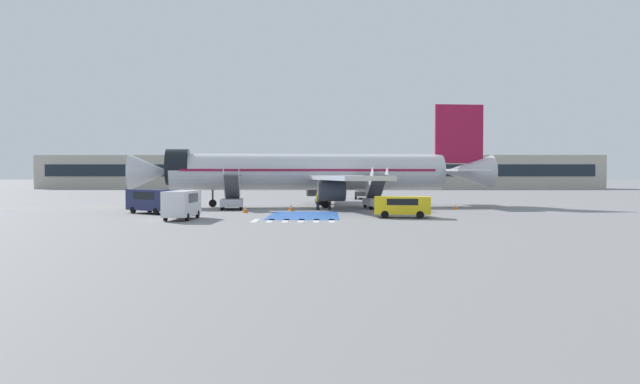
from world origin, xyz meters
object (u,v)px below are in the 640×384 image
at_px(traffic_cone_0, 245,209).
at_px(terminal_building, 319,172).
at_px(ground_crew_1, 318,200).
at_px(ground_crew_0, 330,200).
at_px(traffic_cone_2, 456,207).
at_px(traffic_cone_1, 291,208).
at_px(boarding_stairs_forward, 232,199).
at_px(boarding_stairs_aft, 377,199).
at_px(service_van_2, 402,205).
at_px(fuel_tanker, 364,186).
at_px(airliner, 314,172).
at_px(service_van_0, 153,199).
at_px(service_van_1, 182,202).

distance_m(traffic_cone_0, terminal_building, 93.96).
xyz_separation_m(ground_crew_1, traffic_cone_0, (-6.77, -4.26, -0.70)).
relative_size(ground_crew_1, terminal_building, 0.01).
relative_size(ground_crew_0, traffic_cone_2, 3.19).
bearing_deg(terminal_building, traffic_cone_2, -80.28).
relative_size(traffic_cone_1, terminal_building, 0.00).
distance_m(boarding_stairs_forward, boarding_stairs_aft, 15.07).
bearing_deg(terminal_building, service_van_2, -85.35).
distance_m(ground_crew_0, terminal_building, 89.01).
bearing_deg(traffic_cone_1, fuel_tanker, 73.33).
distance_m(ground_crew_0, traffic_cone_0, 9.30).
bearing_deg(airliner, fuel_tanker, -23.64).
bearing_deg(traffic_cone_1, traffic_cone_0, -144.45).
height_order(airliner, service_van_2, airliner).
height_order(traffic_cone_0, terminal_building, terminal_building).
distance_m(boarding_stairs_forward, service_van_0, 9.26).
xyz_separation_m(service_van_1, service_van_2, (17.87, 2.17, -0.29)).
bearing_deg(traffic_cone_1, terminal_building, 88.96).
distance_m(boarding_stairs_forward, terminal_building, 88.67).
relative_size(ground_crew_0, traffic_cone_0, 2.72).
bearing_deg(terminal_building, ground_crew_0, -88.60).
xyz_separation_m(service_van_2, traffic_cone_1, (-9.80, 9.49, -0.77)).
xyz_separation_m(fuel_tanker, ground_crew_1, (-6.35, -28.68, -0.79)).
distance_m(boarding_stairs_aft, ground_crew_1, 6.76).
height_order(fuel_tanker, traffic_cone_2, fuel_tanker).
xyz_separation_m(service_van_0, traffic_cone_0, (8.32, 1.41, -1.01)).
distance_m(service_van_2, ground_crew_1, 12.96).
xyz_separation_m(boarding_stairs_forward, service_van_0, (-6.23, -6.84, 0.28)).
distance_m(boarding_stairs_aft, traffic_cone_2, 8.18).
bearing_deg(service_van_0, ground_crew_1, 146.87).
height_order(service_van_1, service_van_2, service_van_1).
bearing_deg(service_van_0, terminal_building, -152.18).
xyz_separation_m(fuel_tanker, service_van_0, (-21.43, -34.35, -0.48)).
relative_size(fuel_tanker, service_van_2, 1.81).
bearing_deg(traffic_cone_0, traffic_cone_1, 35.55).
bearing_deg(airliner, ground_crew_1, 177.68).
xyz_separation_m(service_van_0, ground_crew_1, (15.08, 5.67, -0.32)).
bearing_deg(service_van_2, boarding_stairs_aft, -169.70).
relative_size(service_van_1, ground_crew_0, 3.29).
relative_size(boarding_stairs_forward, boarding_stairs_aft, 1.00).
bearing_deg(ground_crew_1, traffic_cone_0, -176.45).
distance_m(ground_crew_1, terminal_building, 89.50).
bearing_deg(ground_crew_1, boarding_stairs_aft, -3.71).
xyz_separation_m(boarding_stairs_forward, terminal_building, (7.87, 88.27, 2.97)).
xyz_separation_m(traffic_cone_0, terminal_building, (5.79, 93.70, 3.70)).
bearing_deg(service_van_0, boarding_stairs_forward, 173.94).
bearing_deg(service_van_2, traffic_cone_2, 156.06).
height_order(ground_crew_1, traffic_cone_2, ground_crew_1).
distance_m(boarding_stairs_aft, fuel_tanker, 25.84).
relative_size(airliner, fuel_tanker, 4.69).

